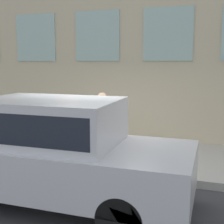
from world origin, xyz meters
TOP-DOWN VIEW (x-y plane):
  - ground_plane at (0.00, 0.00)m, footprint 80.00×80.00m
  - sidewalk at (1.54, 0.00)m, footprint 3.08×60.00m
  - building_facade at (3.23, -0.00)m, footprint 0.33×40.00m
  - fire_hydrant at (0.61, -0.46)m, footprint 0.33×0.44m
  - person at (1.03, 0.21)m, footprint 0.39×0.26m
  - parked_car_silver_near at (-1.46, 0.29)m, footprint 1.92×5.04m

SIDE VIEW (x-z plane):
  - ground_plane at x=0.00m, z-range 0.00..0.00m
  - sidewalk at x=1.54m, z-range 0.00..0.17m
  - fire_hydrant at x=0.61m, z-range 0.18..0.87m
  - parked_car_silver_near at x=-1.46m, z-range 0.07..1.98m
  - person at x=1.03m, z-range 0.34..1.97m
  - building_facade at x=3.23m, z-range 0.00..8.16m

